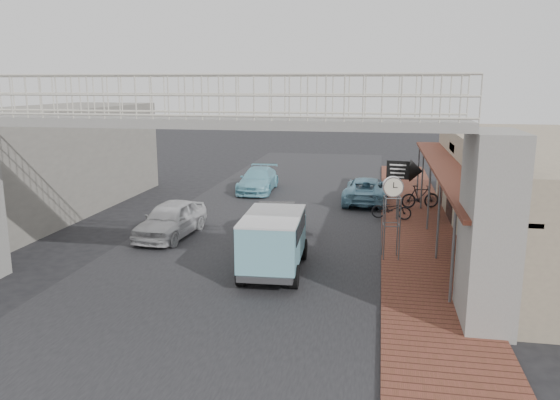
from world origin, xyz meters
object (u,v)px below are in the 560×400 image
at_px(white_hatchback, 171,219).
at_px(arrow_sign, 414,172).
at_px(angkot_curb, 366,190).
at_px(angkot_far, 258,180).
at_px(street_clock, 393,191).
at_px(motorcycle_near, 391,209).
at_px(dark_sedan, 276,222).
at_px(angkot_van, 274,235).
at_px(motorcycle_far, 420,197).

xyz_separation_m(white_hatchback, arrow_sign, (9.79, 4.08, 1.60)).
height_order(angkot_curb, angkot_far, angkot_far).
xyz_separation_m(white_hatchback, street_clock, (8.74, -1.51, 1.78)).
relative_size(motorcycle_near, street_clock, 0.62).
bearing_deg(angkot_far, dark_sedan, -75.24).
distance_m(dark_sedan, angkot_curb, 8.40).
xyz_separation_m(angkot_van, street_clock, (3.80, 1.98, 1.23)).
bearing_deg(angkot_curb, white_hatchback, 48.47).
bearing_deg(motorcycle_far, dark_sedan, 120.84).
bearing_deg(angkot_far, angkot_van, -77.10).
bearing_deg(arrow_sign, angkot_van, -113.60).
distance_m(angkot_far, angkot_van, 13.90).
height_order(angkot_van, arrow_sign, arrow_sign).
distance_m(motorcycle_far, arrow_sign, 3.20).
bearing_deg(motorcycle_near, motorcycle_far, -23.16).
bearing_deg(white_hatchback, angkot_curb, 50.72).
distance_m(white_hatchback, angkot_curb, 11.10).
xyz_separation_m(angkot_curb, motorcycle_near, (1.23, -3.83, -0.10)).
height_order(motorcycle_near, street_clock, street_clock).
xyz_separation_m(white_hatchback, dark_sedan, (4.27, 0.36, -0.03)).
height_order(angkot_van, street_clock, street_clock).
distance_m(angkot_curb, angkot_van, 11.86).
relative_size(motorcycle_far, arrow_sign, 0.69).
bearing_deg(dark_sedan, angkot_far, 100.23).
xyz_separation_m(white_hatchback, angkot_curb, (7.64, 8.05, -0.07)).
distance_m(dark_sedan, angkot_van, 3.95).
bearing_deg(angkot_curb, motorcycle_far, 156.22).
height_order(angkot_far, motorcycle_near, angkot_far).
distance_m(angkot_far, street_clock, 13.73).
relative_size(angkot_curb, angkot_far, 1.03).
height_order(angkot_curb, motorcycle_far, angkot_curb).
xyz_separation_m(angkot_far, motorcycle_far, (8.90, -3.17, -0.00)).
xyz_separation_m(motorcycle_far, arrow_sign, (-0.51, -2.69, 1.66)).
height_order(motorcycle_far, arrow_sign, arrow_sign).
relative_size(angkot_curb, motorcycle_far, 2.53).
xyz_separation_m(angkot_van, motorcycle_far, (5.35, 10.25, -0.61)).
bearing_deg(arrow_sign, street_clock, -91.56).
distance_m(motorcycle_far, street_clock, 8.62).
xyz_separation_m(white_hatchback, motorcycle_near, (8.87, 4.22, -0.16)).
relative_size(dark_sedan, arrow_sign, 1.54).
bearing_deg(arrow_sign, white_hatchback, -148.35).
xyz_separation_m(angkot_far, motorcycle_near, (7.47, -5.73, -0.10)).
relative_size(white_hatchback, arrow_sign, 1.55).
bearing_deg(street_clock, arrow_sign, 72.96).
relative_size(dark_sedan, angkot_van, 1.01).
xyz_separation_m(angkot_curb, angkot_far, (-6.25, 1.89, 0.01)).
distance_m(motorcycle_near, motorcycle_far, 2.93).
bearing_deg(angkot_far, motorcycle_far, -21.54).
xyz_separation_m(motorcycle_near, motorcycle_far, (1.43, 2.55, 0.10)).
distance_m(angkot_curb, street_clock, 9.80).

